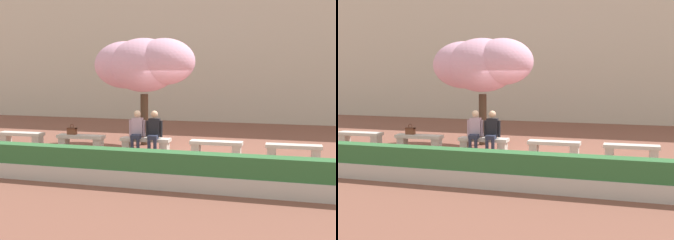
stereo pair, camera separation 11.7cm
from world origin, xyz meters
TOP-DOWN VIEW (x-y plane):
  - ground_plane at (0.00, 0.00)m, footprint 100.00×100.00m
  - building_facade at (0.00, 10.67)m, footprint 28.00×4.00m
  - stone_bench_west_end at (-5.47, 0.00)m, footprint 1.55×0.47m
  - stone_bench_near_west at (-3.28, 0.00)m, footprint 1.55×0.47m
  - stone_bench_center at (-1.09, 0.00)m, footprint 1.55×0.47m
  - stone_bench_near_east at (1.09, 0.00)m, footprint 1.55×0.47m
  - stone_bench_east_end at (3.28, 0.00)m, footprint 1.55×0.47m
  - person_seated_left at (-1.36, -0.05)m, footprint 0.50×0.72m
  - person_seated_right at (-0.81, -0.05)m, footprint 0.51×0.72m
  - handbag at (-3.61, 0.02)m, footprint 0.30×0.15m
  - cherry_tree_main at (-1.64, 1.42)m, footprint 3.52×2.35m
  - planter_hedge_foreground at (0.00, -3.93)m, footprint 15.72×0.50m

SIDE VIEW (x-z plane):
  - ground_plane at x=0.00m, z-range 0.00..0.00m
  - stone_bench_west_end at x=-5.47m, z-range 0.07..0.52m
  - stone_bench_near_west at x=-3.28m, z-range 0.07..0.52m
  - stone_bench_center at x=-1.09m, z-range 0.07..0.52m
  - stone_bench_near_east at x=1.09m, z-range 0.07..0.52m
  - stone_bench_east_end at x=3.28m, z-range 0.07..0.52m
  - planter_hedge_foreground at x=0.00m, z-range -0.01..0.79m
  - handbag at x=-3.61m, z-range 0.41..0.75m
  - person_seated_left at x=-1.36m, z-range 0.05..1.34m
  - person_seated_right at x=-0.81m, z-range 0.05..1.34m
  - cherry_tree_main at x=-1.64m, z-range 0.91..4.47m
  - building_facade at x=0.00m, z-range 0.00..9.69m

